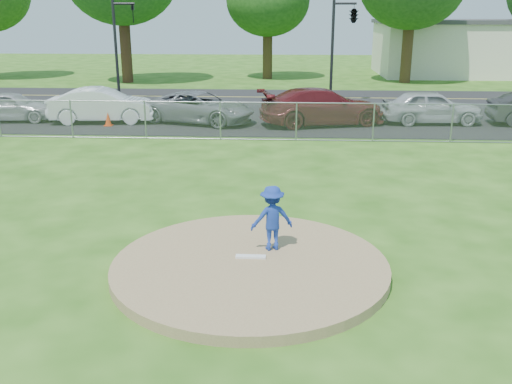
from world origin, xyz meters
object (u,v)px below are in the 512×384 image
Objects in this scene: pitcher at (272,218)px; parked_car_white at (103,105)px; parked_car_gray at (199,107)px; traffic_cone at (108,119)px; parked_car_darkred at (322,107)px; traffic_signal_center at (352,17)px; traffic_signal_left at (120,40)px; parked_car_silver at (10,106)px; commercial_building at (480,47)px; parked_car_pearl at (431,107)px.

pitcher is 16.87m from parked_car_white.
pitcher reaches higher than parked_car_gray.
traffic_cone is 0.12× the size of parked_car_gray.
parked_car_darkred reaches higher than parked_car_white.
parked_car_white is at bearing -150.76° from traffic_signal_center.
traffic_signal_left is 1.00× the size of traffic_signal_center.
parked_car_silver is 8.80m from parked_car_gray.
traffic_signal_center reaches higher than pitcher.
traffic_cone is (-7.75, 13.91, -0.56)m from pitcher.
parked_car_pearl is (-8.86, -22.01, -1.40)m from commercial_building.
pitcher is 0.24× the size of parked_car_darkred.
parked_car_darkred is at bearing 93.73° from parked_car_pearl.
parked_car_darkred reaches higher than traffic_cone.
traffic_signal_left is at bearing 1.55° from parked_car_white.
parked_car_white is at bearing 119.88° from traffic_cone.
traffic_signal_center reaches higher than traffic_cone.
parked_car_pearl reaches higher than parked_car_gray.
traffic_signal_center is 1.11× the size of parked_car_gray.
pitcher is (9.17, -21.33, -2.49)m from traffic_signal_left.
parked_car_white is (0.95, -6.60, -2.57)m from traffic_signal_left.
traffic_signal_left is 1.38× the size of parked_car_silver.
commercial_building is 4.04× the size of parked_car_silver.
traffic_signal_left is at bearing 100.82° from traffic_cone.
traffic_signal_left is at bearing 43.36° from parked_car_darkred.
parked_car_darkred reaches higher than parked_car_gray.
traffic_signal_center is 1.38× the size of parked_car_silver.
commercial_building is at bearing 45.09° from traffic_cone.
parked_car_silver is (-28.19, -22.54, -1.46)m from commercial_building.
parked_car_gray reaches higher than parked_car_silver.
commercial_building is at bearing 53.06° from traffic_signal_center.
traffic_signal_left is at bearing 66.34° from parked_car_pearl.
traffic_signal_left is 1.11× the size of parked_car_gray.
commercial_building is 20.17m from traffic_signal_center.
commercial_building is 2.93× the size of traffic_signal_center.
traffic_signal_left is (-24.76, -16.00, 1.20)m from commercial_building.
traffic_signal_center is 10.52m from parked_car_gray.
traffic_cone is at bearing 92.60° from parked_car_pearl.
parked_car_white is (4.37, -0.06, 0.09)m from parked_car_silver.
traffic_signal_left is 13.04m from parked_car_darkred.
parked_car_silver reaches higher than traffic_cone.
traffic_signal_left is 1.18× the size of parked_car_white.
parked_car_gray is at bearing -94.55° from parked_car_silver.
commercial_building is 2.93× the size of traffic_signal_left.
parked_car_silver is 14.38m from parked_car_darkred.
parked_car_gray is 10.54m from parked_car_pearl.
traffic_signal_left reaches higher than parked_car_silver.
traffic_signal_left is 7.14m from parked_car_white.
pitcher is at bearing -99.49° from traffic_signal_center.
parked_car_white reaches higher than parked_car_pearl.
commercial_building is 29.51m from traffic_signal_left.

